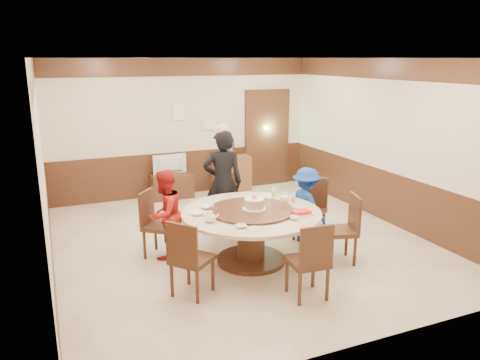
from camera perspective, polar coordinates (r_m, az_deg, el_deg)
name	(u,v)px	position (r m, az deg, el deg)	size (l,w,h in m)	color
room	(240,175)	(7.12, 0.03, 0.65)	(6.00, 6.04, 2.84)	beige
banquet_table	(251,226)	(6.54, 1.37, -5.63)	(1.93, 1.93, 0.78)	#442415
chair_0	(310,220)	(7.55, 8.51, -4.82)	(0.62, 0.62, 0.97)	#442415
chair_1	(232,214)	(7.72, -0.95, -4.22)	(0.50, 0.50, 0.97)	#442415
chair_2	(160,236)	(6.93, -9.76, -6.69)	(0.62, 0.62, 0.97)	#442415
chair_3	(191,271)	(5.78, -5.95, -10.99)	(0.62, 0.62, 0.97)	#442415
chair_4	(308,274)	(5.75, 8.28, -11.22)	(0.47, 0.48, 0.97)	#442415
chair_5	(340,241)	(6.79, 12.11, -7.27)	(0.56, 0.55, 0.97)	#442415
person_standing	(223,183)	(7.49, -2.09, -0.36)	(0.63, 0.41, 1.73)	black
person_red	(165,214)	(6.76, -9.15, -4.14)	(0.63, 0.49, 1.29)	#B21D17
person_blue	(306,205)	(7.29, 8.08, -3.09)	(0.77, 0.44, 1.19)	navy
birthday_cake	(254,204)	(6.45, 1.73, -2.90)	(0.33, 0.33, 0.22)	white
teapot_left	(210,218)	(6.05, -3.68, -4.60)	(0.17, 0.15, 0.13)	white
teapot_right	(284,198)	(6.90, 5.44, -2.17)	(0.17, 0.15, 0.13)	white
bowl_0	(207,207)	(6.59, -3.99, -3.32)	(0.17, 0.17, 0.04)	white
bowl_1	(294,218)	(6.19, 6.61, -4.61)	(0.13, 0.13, 0.04)	white
bowl_2	(241,226)	(5.86, 0.14, -5.65)	(0.14, 0.14, 0.03)	white
bowl_3	(295,207)	(6.62, 6.74, -3.33)	(0.12, 0.12, 0.04)	white
bowl_4	(198,214)	(6.34, -5.16, -4.09)	(0.17, 0.17, 0.04)	white
saucer_near	(254,229)	(5.81, 1.77, -5.94)	(0.18, 0.18, 0.01)	white
saucer_far	(265,198)	(7.08, 3.04, -2.15)	(0.18, 0.18, 0.01)	white
shrimp_platter	(301,213)	(6.37, 7.47, -4.00)	(0.30, 0.20, 0.06)	white
bottle_0	(282,203)	(6.60, 5.15, -2.78)	(0.06, 0.06, 0.16)	white
bottle_1	(293,199)	(6.77, 6.52, -2.37)	(0.06, 0.06, 0.16)	white
bottle_2	(273,193)	(7.05, 4.09, -1.61)	(0.06, 0.06, 0.16)	white
tv_stand	(172,186)	(9.73, -8.34, -0.72)	(0.85, 0.45, 0.50)	#442415
television	(171,165)	(9.62, -8.44, 1.87)	(0.70, 0.09, 0.40)	gray
side_cabinet	(232,174)	(10.13, -1.04, 0.79)	(0.80, 0.40, 0.75)	brown
thermos	(231,148)	(10.00, -1.11, 3.92)	(0.15, 0.15, 0.38)	silver
notice_left	(179,111)	(9.71, -7.43, 8.31)	(0.25, 0.00, 0.35)	white
notice_right	(210,124)	(9.94, -3.74, 6.81)	(0.30, 0.00, 0.22)	white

